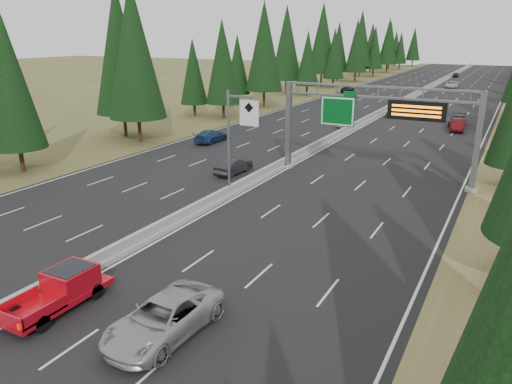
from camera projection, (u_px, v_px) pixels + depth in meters
road at (395, 107)px, 84.41m from camera, size 32.00×260.00×0.08m
shoulder_right at (512, 114)px, 76.51m from camera, size 3.60×260.00×0.06m
shoulder_left at (298, 100)px, 92.32m from camera, size 3.60×260.00×0.06m
median_barrier at (395, 105)px, 84.30m from camera, size 0.70×260.00×0.85m
sign_gantry at (384, 119)px, 40.84m from camera, size 16.75×0.98×7.80m
hov_sign_pole at (235, 137)px, 36.35m from camera, size 2.80×0.50×8.00m
tree_row_left at (268, 50)px, 87.78m from camera, size 11.54×240.27×18.67m
silver_minivan at (164, 318)px, 20.38m from camera, size 2.95×5.89×1.60m
red_pickup at (64, 287)px, 22.60m from camera, size 1.86×5.21×1.70m
car_ahead_green at (393, 112)px, 74.34m from camera, size 1.60×3.77×1.27m
car_ahead_dkred at (458, 125)px, 63.17m from camera, size 1.85×4.66×1.51m
car_ahead_dkgrey at (457, 121)px, 66.56m from camera, size 2.19×5.06×1.45m
car_ahead_white at (452, 85)px, 112.11m from camera, size 3.03×5.70×1.52m
car_ahead_far at (456, 75)px, 140.02m from camera, size 1.77×3.95×1.32m
car_onc_near at (233, 166)px, 44.03m from camera, size 1.68×4.30×1.40m
car_onc_blue at (211, 136)px, 56.69m from camera, size 2.00×4.87×1.41m
car_onc_white at (345, 122)px, 66.00m from camera, size 1.79×3.93×1.31m
car_onc_far at (348, 89)px, 104.90m from camera, size 2.56×4.75×1.27m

